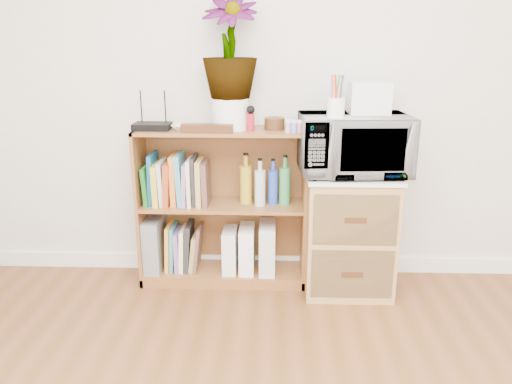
{
  "coord_description": "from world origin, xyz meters",
  "views": [
    {
      "loc": [
        -0.04,
        -0.75,
        1.44
      ],
      "look_at": [
        -0.14,
        1.95,
        0.62
      ],
      "focal_mm": 35.0,
      "sensor_mm": 36.0,
      "label": 1
    }
  ],
  "objects": [
    {
      "name": "potted_plant",
      "position": [
        -0.3,
        2.12,
        1.4
      ],
      "size": [
        0.31,
        0.31,
        0.56
      ],
      "primitive_type": "imported",
      "color": "#327830",
      "rests_on": "plant_pot"
    },
    {
      "name": "lower_books",
      "position": [
        -0.6,
        2.1,
        0.21
      ],
      "size": [
        0.23,
        0.19,
        0.3
      ],
      "color": "gold",
      "rests_on": "bookshelf"
    },
    {
      "name": "wooden_bowl",
      "position": [
        -0.04,
        2.11,
        0.98
      ],
      "size": [
        0.12,
        0.12,
        0.07
      ],
      "primitive_type": "cylinder",
      "color": "#37220F",
      "rests_on": "bookshelf"
    },
    {
      "name": "wicker_unit",
      "position": [
        0.4,
        2.02,
        0.35
      ],
      "size": [
        0.5,
        0.45,
        0.7
      ],
      "primitive_type": "cube",
      "color": "#9E7542",
      "rests_on": "ground"
    },
    {
      "name": "liquor_bottles",
      "position": [
        -0.1,
        2.1,
        0.64
      ],
      "size": [
        0.3,
        0.07,
        0.29
      ],
      "color": "#B39421",
      "rests_on": "bookshelf"
    },
    {
      "name": "skirting_board",
      "position": [
        0.0,
        2.24,
        0.05
      ],
      "size": [
        4.0,
        0.02,
        0.1
      ],
      "primitive_type": "cube",
      "color": "white",
      "rests_on": "ground"
    },
    {
      "name": "white_bowl",
      "position": [
        -0.57,
        2.07,
        0.97
      ],
      "size": [
        0.13,
        0.13,
        0.03
      ],
      "primitive_type": "imported",
      "color": "silver",
      "rests_on": "bookshelf"
    },
    {
      "name": "plant_pot",
      "position": [
        -0.3,
        2.12,
        1.04
      ],
      "size": [
        0.21,
        0.21,
        0.18
      ],
      "primitive_type": "cylinder",
      "color": "white",
      "rests_on": "bookshelf"
    },
    {
      "name": "pen_cup",
      "position": [
        0.28,
        1.93,
        1.1
      ],
      "size": [
        0.09,
        0.09,
        0.1
      ],
      "primitive_type": "cylinder",
      "color": "white",
      "rests_on": "microwave"
    },
    {
      "name": "magazine_holder_right",
      "position": [
        -0.08,
        2.09,
        0.22
      ],
      "size": [
        0.1,
        0.24,
        0.3
      ],
      "primitive_type": "cube",
      "color": "silver",
      "rests_on": "bookshelf"
    },
    {
      "name": "microwave",
      "position": [
        0.4,
        2.02,
        0.88
      ],
      "size": [
        0.62,
        0.44,
        0.33
      ],
      "primitive_type": "imported",
      "rotation": [
        0.0,
        0.0,
        0.07
      ],
      "color": "white",
      "rests_on": "wicker_unit"
    },
    {
      "name": "router",
      "position": [
        -0.75,
        2.08,
        0.97
      ],
      "size": [
        0.21,
        0.14,
        0.04
      ],
      "primitive_type": "cube",
      "color": "black",
      "rests_on": "bookshelf"
    },
    {
      "name": "small_appliance",
      "position": [
        0.48,
        2.08,
        1.14
      ],
      "size": [
        0.22,
        0.18,
        0.17
      ],
      "primitive_type": "cube",
      "color": "silver",
      "rests_on": "microwave"
    },
    {
      "name": "paint_jars",
      "position": [
        0.06,
        2.01,
        0.98
      ],
      "size": [
        0.11,
        0.04,
        0.06
      ],
      "primitive_type": "cube",
      "color": "pink",
      "rests_on": "bookshelf"
    },
    {
      "name": "kokeshi_doll",
      "position": [
        -0.18,
        2.06,
        1.0
      ],
      "size": [
        0.04,
        0.04,
        0.1
      ],
      "primitive_type": "cylinder",
      "color": "#AD1524",
      "rests_on": "bookshelf"
    },
    {
      "name": "magazine_holder_left",
      "position": [
        -0.31,
        2.09,
        0.2
      ],
      "size": [
        0.08,
        0.21,
        0.26
      ],
      "primitive_type": "cube",
      "color": "silver",
      "rests_on": "bookshelf"
    },
    {
      "name": "file_box",
      "position": [
        -0.78,
        2.1,
        0.23
      ],
      "size": [
        0.1,
        0.26,
        0.33
      ],
      "primitive_type": "cube",
      "color": "slate",
      "rests_on": "bookshelf"
    },
    {
      "name": "bookshelf",
      "position": [
        -0.35,
        2.1,
        0.47
      ],
      "size": [
        1.0,
        0.3,
        0.95
      ],
      "primitive_type": "cube",
      "color": "brown",
      "rests_on": "ground"
    },
    {
      "name": "magazine_holder_mid",
      "position": [
        -0.2,
        2.09,
        0.21
      ],
      "size": [
        0.09,
        0.23,
        0.28
      ],
      "primitive_type": "cube",
      "color": "white",
      "rests_on": "bookshelf"
    },
    {
      "name": "cookbooks",
      "position": [
        -0.62,
        2.1,
        0.64
      ],
      "size": [
        0.39,
        0.2,
        0.31
      ],
      "color": "#1A621F",
      "rests_on": "bookshelf"
    },
    {
      "name": "trinket_box",
      "position": [
        -0.42,
        2.0,
        0.97
      ],
      "size": [
        0.29,
        0.07,
        0.05
      ],
      "primitive_type": "cube",
      "color": "#331B0E",
      "rests_on": "bookshelf"
    }
  ]
}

